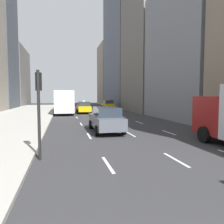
{
  "coord_description": "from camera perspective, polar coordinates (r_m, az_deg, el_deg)",
  "views": [
    {
      "loc": [
        -1.83,
        0.14,
        2.59
      ],
      "look_at": [
        1.61,
        15.23,
        1.42
      ],
      "focal_mm": 35.0,
      "sensor_mm": 36.0,
      "label": 1
    }
  ],
  "objects": [
    {
      "name": "sidewalk_left",
      "position": [
        27.46,
        -23.62,
        -1.31
      ],
      "size": [
        8.0,
        66.0,
        0.15
      ],
      "primitive_type": "cube",
      "color": "#ADAAA3",
      "rests_on": "ground"
    },
    {
      "name": "traffic_light_pole",
      "position": [
        9.22,
        -18.59,
        2.97
      ],
      "size": [
        0.24,
        0.42,
        3.6
      ],
      "color": "black",
      "rests_on": "ground"
    },
    {
      "name": "city_bus",
      "position": [
        33.41,
        -12.46,
        2.83
      ],
      "size": [
        2.8,
        11.61,
        3.25
      ],
      "color": "silver",
      "rests_on": "ground"
    },
    {
      "name": "sedan_silver_behind",
      "position": [
        15.61,
        -1.56,
        -1.9
      ],
      "size": [
        2.02,
        4.93,
        1.77
      ],
      "color": "#565B66",
      "rests_on": "ground"
    },
    {
      "name": "building_row_right",
      "position": [
        40.25,
        8.17,
        18.93
      ],
      "size": [
        6.0,
        69.92,
        31.75
      ],
      "color": "gray",
      "rests_on": "ground"
    },
    {
      "name": "taxi_lead",
      "position": [
        42.27,
        -1.03,
        1.99
      ],
      "size": [
        2.02,
        4.4,
        1.87
      ],
      "color": "yellow",
      "rests_on": "ground"
    },
    {
      "name": "taxi_second",
      "position": [
        32.24,
        -7.41,
        1.23
      ],
      "size": [
        2.02,
        4.4,
        1.87
      ],
      "color": "yellow",
      "rests_on": "ground"
    },
    {
      "name": "lane_markings",
      "position": [
        23.42,
        -1.84,
        -2.03
      ],
      "size": [
        5.72,
        56.0,
        0.01
      ],
      "color": "white",
      "rests_on": "ground"
    }
  ]
}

